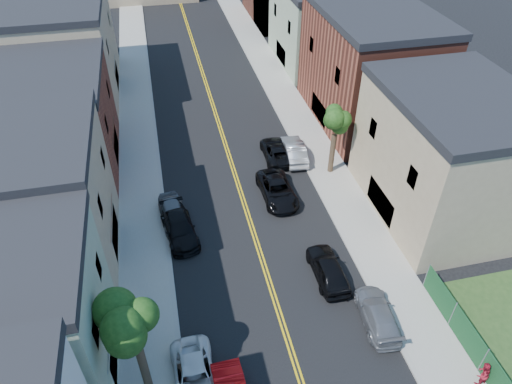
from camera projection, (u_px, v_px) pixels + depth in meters
sidewalk_left at (136, 132)px, 44.19m from camera, size 3.20×100.00×0.15m
sidewalk_right at (296, 114)px, 46.90m from camera, size 3.20×100.00×0.15m
curb_left at (155, 130)px, 44.49m from camera, size 0.30×100.00×0.15m
curb_right at (279, 116)px, 46.60m from camera, size 0.30×100.00×0.15m
bldg_left_palegrn at (6, 331)px, 22.35m from camera, size 9.00×8.00×8.50m
bldg_left_tan_near at (32, 207)px, 29.00m from camera, size 9.00×10.00×9.00m
bldg_left_brick at (53, 125)px, 37.64m from camera, size 9.00×12.00×8.00m
bldg_left_tan_far at (66, 50)px, 47.76m from camera, size 9.00×16.00×9.50m
bldg_right_tan at (446, 159)px, 33.05m from camera, size 9.00×12.00×9.00m
bldg_right_brick at (368, 70)px, 43.33m from camera, size 9.00×14.00×10.00m
bldg_right_palegrn at (319, 26)px, 54.40m from camera, size 9.00×12.00×8.50m
tree_left_mid at (129, 311)px, 20.42m from camera, size 5.20×5.20×9.29m
tree_right_far at (337, 112)px, 35.76m from camera, size 4.40×4.40×8.03m
white_pickup at (195, 377)px, 24.31m from camera, size 2.30×4.84×1.33m
grey_car_left at (173, 213)px, 34.18m from camera, size 2.21×4.60×1.52m
black_car_left at (179, 227)px, 33.04m from camera, size 2.74×5.30×1.47m
grey_car_right at (378, 314)px, 27.40m from camera, size 2.30×4.73×1.33m
black_car_right at (328, 269)px, 29.98m from camera, size 1.87×4.60×1.56m
silver_car_right at (294, 151)px, 40.51m from camera, size 2.04×4.86×1.56m
dark_car_right_far at (276, 151)px, 40.63m from camera, size 2.40×4.97×1.36m
black_suv_lane at (277, 190)px, 36.33m from camera, size 2.55×5.31×1.46m
pedestrian_right at (482, 374)px, 24.14m from camera, size 0.92×0.78×1.67m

